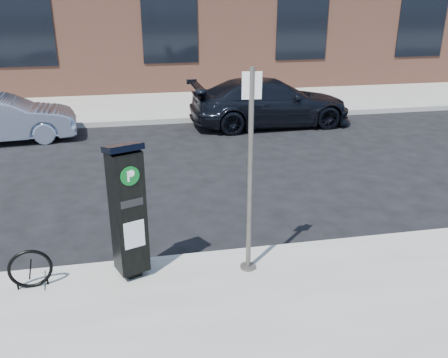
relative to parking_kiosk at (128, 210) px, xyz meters
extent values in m
plane|color=black|center=(1.66, 0.35, -1.10)|extent=(120.00, 120.00, 0.00)
cube|color=gray|center=(1.66, 14.35, -1.02)|extent=(60.00, 12.00, 0.15)
cube|color=#9E9B93|center=(1.66, 0.33, -1.02)|extent=(60.00, 0.12, 0.16)
cube|color=#9E9B93|center=(1.66, 8.37, -1.02)|extent=(60.00, 0.12, 0.16)
cube|color=black|center=(-3.34, 12.33, 1.90)|extent=(2.00, 0.06, 3.50)
cube|color=black|center=(1.66, 12.33, 1.90)|extent=(2.00, 0.06, 3.50)
cube|color=black|center=(6.66, 12.33, 1.90)|extent=(2.00, 0.06, 3.50)
cube|color=black|center=(11.66, 12.33, 1.90)|extent=(2.00, 0.06, 3.50)
cube|color=black|center=(0.00, 0.00, -0.90)|extent=(0.25, 0.25, 0.10)
cube|color=black|center=(0.00, 0.00, -0.03)|extent=(0.48, 0.45, 1.64)
cube|color=black|center=(0.00, 0.00, 0.83)|extent=(0.53, 0.50, 0.15)
cylinder|color=#064C18|center=(0.06, -0.16, 0.52)|extent=(0.23, 0.10, 0.24)
cube|color=white|center=(0.06, -0.16, 0.52)|extent=(0.08, 0.04, 0.13)
cube|color=silver|center=(0.06, -0.16, -0.27)|extent=(0.25, 0.10, 0.37)
cube|color=black|center=(0.06, -0.16, 0.16)|extent=(0.27, 0.11, 0.10)
cylinder|color=#57514D|center=(1.55, -0.14, -0.93)|extent=(0.22, 0.22, 0.03)
cylinder|color=#57514D|center=(1.55, -0.14, 0.40)|extent=(0.06, 0.06, 2.71)
cube|color=silver|center=(1.55, -0.14, 1.54)|extent=(0.24, 0.04, 0.32)
torus|color=black|center=(-1.26, -0.05, -0.68)|extent=(0.54, 0.12, 0.54)
cylinder|color=black|center=(-1.43, -0.07, -0.90)|extent=(0.03, 0.03, 0.11)
cylinder|color=black|center=(-1.08, -0.02, -0.90)|extent=(0.03, 0.03, 0.11)
imported|color=#9BAAC6|center=(-3.25, 7.34, -0.48)|extent=(3.84, 1.65, 1.23)
imported|color=black|center=(4.10, 7.62, -0.42)|extent=(4.76, 2.05, 1.37)
camera|label=1|loc=(0.16, -5.56, 2.55)|focal=38.00mm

